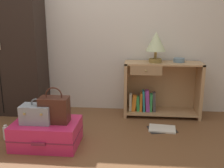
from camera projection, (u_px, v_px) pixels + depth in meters
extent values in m
plane|color=brown|center=(74.00, 157.00, 2.54)|extent=(9.00, 9.00, 0.00)
cube|color=silver|center=(96.00, 20.00, 3.67)|extent=(6.40, 0.10, 2.60)
cube|color=black|center=(5.00, 45.00, 3.57)|extent=(1.04, 0.45, 1.94)
cylinder|color=gray|center=(0.00, 46.00, 3.34)|extent=(0.01, 0.01, 0.09)
cube|color=tan|center=(126.00, 88.00, 3.60)|extent=(0.04, 0.37, 0.75)
cube|color=tan|center=(199.00, 90.00, 3.51)|extent=(0.04, 0.37, 0.75)
cube|color=tan|center=(163.00, 63.00, 3.46)|extent=(1.03, 0.37, 0.02)
cube|color=tan|center=(161.00, 111.00, 3.63)|extent=(0.95, 0.37, 0.02)
cube|color=tan|center=(161.00, 86.00, 3.72)|extent=(0.95, 0.01, 0.73)
cube|color=#A68259|center=(146.00, 71.00, 3.34)|extent=(0.41, 0.02, 0.12)
sphere|color=#9E844C|center=(146.00, 71.00, 3.32)|extent=(0.02, 0.02, 0.02)
cube|color=beige|center=(130.00, 102.00, 3.61)|extent=(0.04, 0.09, 0.25)
cube|color=orange|center=(134.00, 103.00, 3.61)|extent=(0.07, 0.10, 0.22)
cube|color=green|center=(138.00, 104.00, 3.61)|extent=(0.06, 0.09, 0.21)
cube|color=orange|center=(141.00, 102.00, 3.60)|extent=(0.04, 0.10, 0.26)
cube|color=teal|center=(144.00, 101.00, 3.59)|extent=(0.04, 0.13, 0.29)
cube|color=purple|center=(147.00, 101.00, 3.58)|extent=(0.07, 0.11, 0.30)
cube|color=green|center=(151.00, 102.00, 3.59)|extent=(0.04, 0.10, 0.25)
cube|color=#4C474C|center=(154.00, 102.00, 3.58)|extent=(0.05, 0.10, 0.27)
cylinder|color=olive|center=(155.00, 61.00, 3.45)|extent=(0.17, 0.17, 0.05)
cylinder|color=olive|center=(155.00, 55.00, 3.43)|extent=(0.04, 0.04, 0.10)
cone|color=beige|center=(156.00, 41.00, 3.39)|extent=(0.26, 0.26, 0.25)
cylinder|color=slate|center=(179.00, 60.00, 3.47)|extent=(0.15, 0.15, 0.06)
cube|color=#DB2860|center=(47.00, 133.00, 2.76)|extent=(0.68, 0.47, 0.26)
cube|color=maroon|center=(47.00, 133.00, 2.76)|extent=(0.69, 0.48, 0.01)
cube|color=maroon|center=(38.00, 144.00, 2.52)|extent=(0.14, 0.02, 0.03)
cube|color=#8E99A3|center=(37.00, 114.00, 2.68)|extent=(0.31, 0.19, 0.19)
torus|color=slate|center=(36.00, 103.00, 2.65)|extent=(0.11, 0.02, 0.11)
cube|color=tan|center=(24.00, 114.00, 2.58)|extent=(0.02, 0.01, 0.02)
cube|color=tan|center=(41.00, 115.00, 2.57)|extent=(0.02, 0.01, 0.02)
cube|color=#472319|center=(55.00, 110.00, 2.69)|extent=(0.30, 0.17, 0.27)
torus|color=#472319|center=(54.00, 95.00, 2.65)|extent=(0.18, 0.01, 0.18)
cylinder|color=white|center=(6.00, 133.00, 2.90)|extent=(0.06, 0.06, 0.15)
cylinder|color=silver|center=(5.00, 126.00, 2.88)|extent=(0.04, 0.04, 0.02)
cube|color=white|center=(162.00, 129.00, 3.17)|extent=(0.34, 0.25, 0.02)
cube|color=black|center=(162.00, 129.00, 3.17)|extent=(0.38, 0.30, 0.01)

